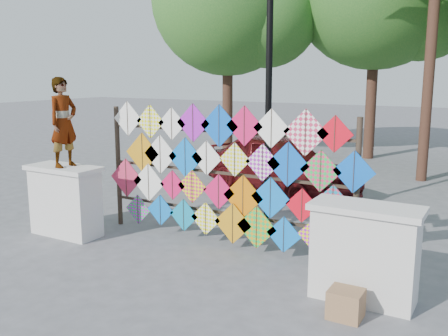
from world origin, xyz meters
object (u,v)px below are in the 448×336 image
Objects in this scene: vendor_woman at (63,122)px; sedan at (279,164)px; kite_rack at (223,175)px; lamppost at (269,86)px.

sedan is at bearing -20.43° from vendor_woman.
kite_rack is 1.17× the size of sedan.
vendor_woman is at bearing -143.09° from lamppost.
sedan is (1.99, 4.92, -1.34)m from vendor_woman.
vendor_woman reaches higher than kite_rack.
kite_rack is at bearing -100.18° from lamppost.
kite_rack reaches higher than sedan.
sedan is at bearing 100.05° from kite_rack.
lamppost reaches higher than kite_rack.
vendor_woman is 0.35× the size of lamppost.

